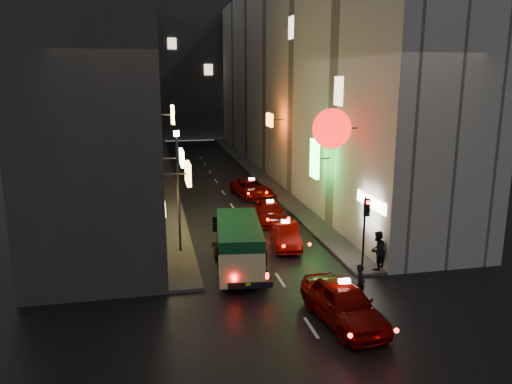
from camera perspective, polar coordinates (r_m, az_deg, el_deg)
building_left at (r=45.98m, az=-15.49°, el=12.59°), size 7.44×52.00×18.00m
building_right at (r=47.83m, az=4.51°, el=13.00°), size 8.40×52.00×18.00m
building_far at (r=78.13m, az=-8.17°, el=14.37°), size 30.00×10.00×22.00m
sidewalk_left at (r=46.78m, az=-10.25°, el=1.84°), size 1.50×52.00×0.15m
sidewalk_right at (r=47.76m, az=-0.00°, el=2.27°), size 1.50×52.00×0.15m
minibus at (r=23.36m, az=-1.97°, el=-5.64°), size 2.59×5.76×2.39m
taxi_near at (r=19.22m, az=9.98°, el=-12.02°), size 3.02×5.93×1.98m
taxi_second at (r=27.08m, az=3.36°, el=-4.66°), size 2.61×5.02×1.69m
taxi_third at (r=31.62m, az=1.62°, el=-2.11°), size 2.35×4.75×1.63m
taxi_far at (r=38.14m, az=-0.50°, el=0.58°), size 2.75×5.07×1.70m
pedestrian_crossing at (r=20.76m, az=11.85°, el=-9.99°), size 0.47×0.67×1.92m
pedestrian_sidewalk at (r=24.06m, az=13.69°, el=-6.21°), size 0.93×0.86×2.11m
traffic_light at (r=23.32m, az=12.44°, el=-2.94°), size 0.26×0.43×3.50m
lamp_post at (r=25.49m, az=-8.89°, el=0.97°), size 0.28×0.28×6.22m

